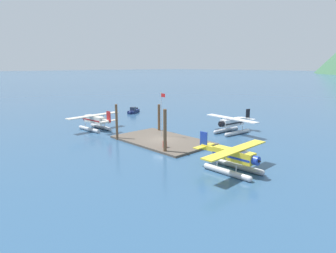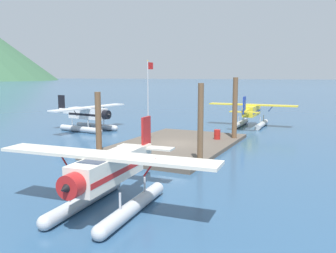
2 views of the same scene
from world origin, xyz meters
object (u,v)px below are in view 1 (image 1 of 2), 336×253
seaplane_cream_port_aft (95,121)px  seaplane_yellow_stbd_aft (234,158)px  flagpole (162,110)px  boat_navy_open_west (133,111)px  fuel_drum (165,144)px  seaplane_white_bow_right (232,124)px

seaplane_cream_port_aft → seaplane_yellow_stbd_aft: bearing=-0.0°
flagpole → boat_navy_open_west: size_ratio=1.60×
fuel_drum → seaplane_white_bow_right: (0.63, 15.15, 0.84)m
seaplane_yellow_stbd_aft → seaplane_white_bow_right: bearing=125.0°
seaplane_cream_port_aft → seaplane_white_bow_right: bearing=40.2°
seaplane_cream_port_aft → seaplane_yellow_stbd_aft: 29.62m
fuel_drum → boat_navy_open_west: boat_navy_open_west is taller
flagpole → seaplane_yellow_stbd_aft: (16.93, -4.82, -3.02)m
seaplane_yellow_stbd_aft → fuel_drum: bearing=177.1°
fuel_drum → seaplane_yellow_stbd_aft: seaplane_yellow_stbd_aft is taller
seaplane_cream_port_aft → boat_navy_open_west: seaplane_cream_port_aft is taller
boat_navy_open_west → seaplane_white_bow_right: bearing=-1.6°
flagpole → seaplane_cream_port_aft: flagpole is taller
seaplane_cream_port_aft → seaplane_yellow_stbd_aft: same height
fuel_drum → boat_navy_open_west: 32.72m
flagpole → seaplane_cream_port_aft: 13.91m
flagpole → seaplane_white_bow_right: 12.78m
flagpole → fuel_drum: size_ratio=7.98×
flagpole → seaplane_white_bow_right: (5.93, 10.91, -3.02)m
fuel_drum → seaplane_white_bow_right: seaplane_white_bow_right is taller
seaplane_cream_port_aft → boat_navy_open_west: (-10.57, 16.55, -1.09)m
seaplane_yellow_stbd_aft → seaplane_white_bow_right: same height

